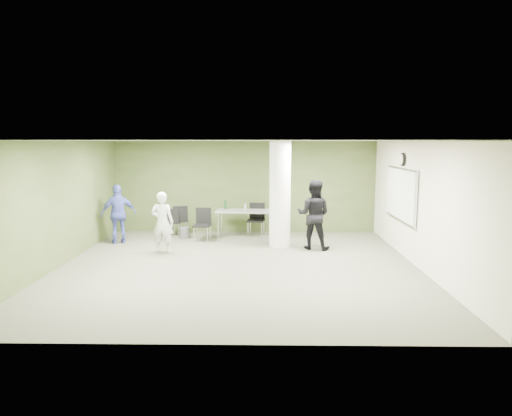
{
  "coord_description": "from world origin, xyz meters",
  "views": [
    {
      "loc": [
        0.56,
        -9.95,
        2.78
      ],
      "look_at": [
        0.38,
        1.0,
        1.18
      ],
      "focal_mm": 32.0,
      "sensor_mm": 36.0,
      "label": 1
    }
  ],
  "objects_px": {
    "man_blue": "(119,214)",
    "chair_back_left": "(173,220)",
    "man_black": "(314,215)",
    "woman_white": "(162,222)",
    "folding_table": "(245,212)"
  },
  "relations": [
    {
      "from": "woman_white",
      "to": "man_blue",
      "type": "xyz_separation_m",
      "value": [
        -1.43,
        1.02,
        0.04
      ]
    },
    {
      "from": "woman_white",
      "to": "folding_table",
      "type": "bearing_deg",
      "value": -132.46
    },
    {
      "from": "folding_table",
      "to": "man_blue",
      "type": "bearing_deg",
      "value": -161.42
    },
    {
      "from": "folding_table",
      "to": "man_black",
      "type": "relative_size",
      "value": 0.96
    },
    {
      "from": "woman_white",
      "to": "man_black",
      "type": "height_order",
      "value": "man_black"
    },
    {
      "from": "woman_white",
      "to": "man_blue",
      "type": "relative_size",
      "value": 0.95
    },
    {
      "from": "folding_table",
      "to": "man_blue",
      "type": "relative_size",
      "value": 1.06
    },
    {
      "from": "man_blue",
      "to": "woman_white",
      "type": "bearing_deg",
      "value": 119.6
    },
    {
      "from": "man_blue",
      "to": "man_black",
      "type": "bearing_deg",
      "value": 149.04
    },
    {
      "from": "chair_back_left",
      "to": "man_black",
      "type": "relative_size",
      "value": 0.46
    },
    {
      "from": "woman_white",
      "to": "man_blue",
      "type": "distance_m",
      "value": 1.76
    },
    {
      "from": "man_black",
      "to": "man_blue",
      "type": "distance_m",
      "value": 5.3
    },
    {
      "from": "man_blue",
      "to": "chair_back_left",
      "type": "bearing_deg",
      "value": -168.36
    },
    {
      "from": "chair_back_left",
      "to": "man_black",
      "type": "height_order",
      "value": "man_black"
    },
    {
      "from": "chair_back_left",
      "to": "woman_white",
      "type": "height_order",
      "value": "woman_white"
    }
  ]
}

